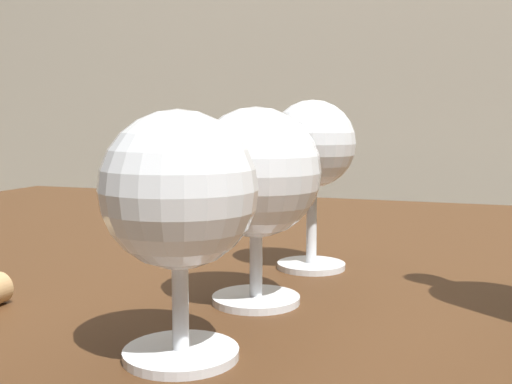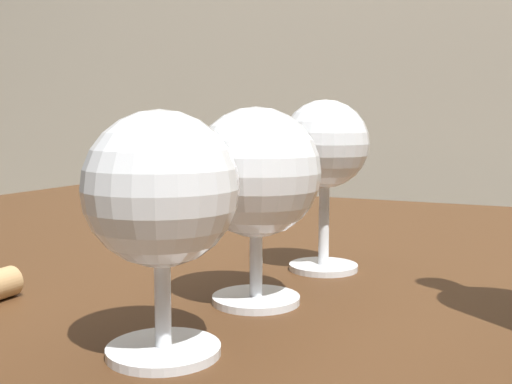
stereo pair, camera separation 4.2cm
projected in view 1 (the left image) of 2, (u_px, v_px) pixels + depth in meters
name	position (u px, v px, depth m)	size (l,w,h in m)	color
dining_table	(366.00, 336.00, 0.61)	(1.45, 0.84, 0.71)	#472B16
wine_glass_amber	(179.00, 194.00, 0.32)	(0.08, 0.08, 0.13)	white
wine_glass_pinot	(256.00, 175.00, 0.42)	(0.09, 0.09, 0.14)	white
wine_glass_rose	(312.00, 148.00, 0.52)	(0.07, 0.07, 0.15)	white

